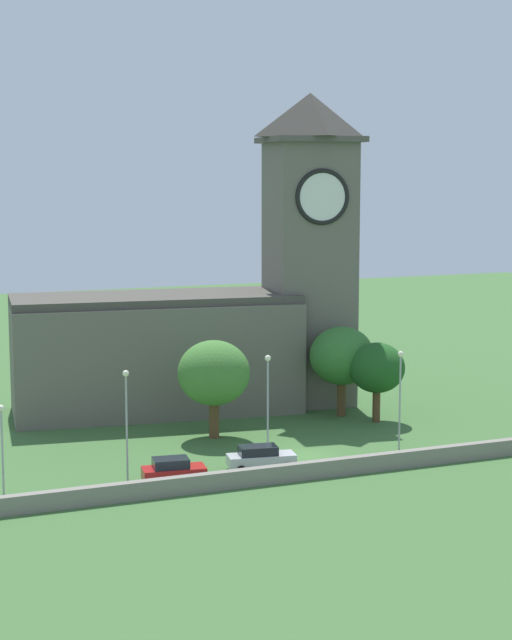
% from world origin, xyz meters
% --- Properties ---
extents(ground_plane, '(200.00, 200.00, 0.00)m').
position_xyz_m(ground_plane, '(0.00, 15.00, 0.00)').
color(ground_plane, '#3D6633').
extents(church, '(31.30, 12.54, 27.78)m').
position_xyz_m(church, '(-0.67, 17.98, 8.49)').
color(church, '#666056').
rests_on(church, ground).
extents(quay_barrier, '(56.50, 0.70, 1.20)m').
position_xyz_m(quay_barrier, '(0.00, -5.40, 0.60)').
color(quay_barrier, gray).
rests_on(quay_barrier, ground).
extents(car_red, '(4.46, 2.63, 1.76)m').
position_xyz_m(car_red, '(-11.22, -2.89, 0.89)').
color(car_red, red).
rests_on(car_red, ground).
extents(car_silver, '(5.01, 2.68, 1.74)m').
position_xyz_m(car_silver, '(-4.47, -2.04, 0.88)').
color(car_silver, silver).
rests_on(car_silver, ground).
extents(streetlamp_west_end, '(0.44, 0.44, 6.00)m').
position_xyz_m(streetlamp_west_end, '(-22.24, -1.10, 4.10)').
color(streetlamp_west_end, '#9EA0A5').
rests_on(streetlamp_west_end, ground).
extents(streetlamp_west_mid, '(0.44, 0.44, 7.69)m').
position_xyz_m(streetlamp_west_mid, '(-13.92, -1.15, 5.06)').
color(streetlamp_west_mid, '#9EA0A5').
rests_on(streetlamp_west_mid, ground).
extents(streetlamp_central, '(0.44, 0.44, 7.77)m').
position_xyz_m(streetlamp_central, '(-2.98, 0.16, 5.11)').
color(streetlamp_central, '#9EA0A5').
rests_on(streetlamp_central, ground).
extents(streetlamp_east_mid, '(0.44, 0.44, 7.60)m').
position_xyz_m(streetlamp_east_mid, '(7.31, -1.07, 5.02)').
color(streetlamp_east_mid, '#9EA0A5').
rests_on(streetlamp_east_mid, ground).
extents(tree_by_tower, '(5.56, 5.56, 7.77)m').
position_xyz_m(tree_by_tower, '(8.38, 10.72, 5.22)').
color(tree_by_tower, brown).
rests_on(tree_by_tower, ground).
extents(tree_riverside_east, '(4.70, 4.70, 6.74)m').
position_xyz_m(tree_riverside_east, '(10.12, 7.66, 4.58)').
color(tree_riverside_east, brown).
rests_on(tree_riverside_east, ground).
extents(tree_churchyard, '(5.71, 5.71, 7.81)m').
position_xyz_m(tree_churchyard, '(-4.42, 7.69, 5.20)').
color(tree_churchyard, brown).
rests_on(tree_churchyard, ground).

